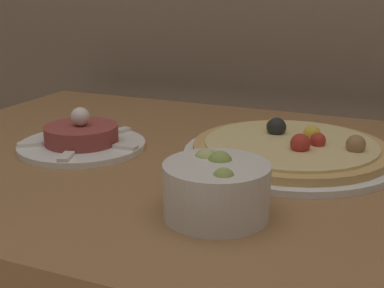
# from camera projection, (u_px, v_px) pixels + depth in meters

# --- Properties ---
(dining_table) EXTENTS (1.19, 0.74, 0.76)m
(dining_table) POSITION_uv_depth(u_px,v_px,m) (236.00, 232.00, 0.85)
(dining_table) COLOR olive
(dining_table) RESTS_ON ground_plane
(pizza_plate) EXTENTS (0.34, 0.34, 0.05)m
(pizza_plate) POSITION_uv_depth(u_px,v_px,m) (291.00, 150.00, 0.85)
(pizza_plate) COLOR white
(pizza_plate) RESTS_ON dining_table
(tartare_plate) EXTENTS (0.21, 0.21, 0.07)m
(tartare_plate) POSITION_uv_depth(u_px,v_px,m) (82.00, 139.00, 0.89)
(tartare_plate) COLOR white
(tartare_plate) RESTS_ON dining_table
(small_bowl) EXTENTS (0.13, 0.13, 0.08)m
(small_bowl) POSITION_uv_depth(u_px,v_px,m) (216.00, 189.00, 0.63)
(small_bowl) COLOR silver
(small_bowl) RESTS_ON dining_table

